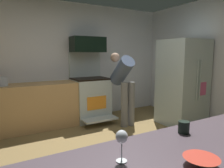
% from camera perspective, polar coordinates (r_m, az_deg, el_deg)
% --- Properties ---
extents(ground_plane, '(5.20, 4.80, 0.02)m').
position_cam_1_polar(ground_plane, '(3.03, 1.89, -21.07)').
color(ground_plane, olive).
extents(wall_back, '(5.20, 0.12, 2.60)m').
position_cam_1_polar(wall_back, '(4.80, -12.93, 5.92)').
color(wall_back, silver).
rests_on(wall_back, ground).
extents(lower_cabinet_run, '(2.40, 0.60, 0.90)m').
position_cam_1_polar(lower_cabinet_run, '(4.38, -22.56, -5.95)').
color(lower_cabinet_run, tan).
rests_on(lower_cabinet_run, ground).
extents(oven_range, '(0.76, 0.95, 1.52)m').
position_cam_1_polar(oven_range, '(4.71, -5.95, -3.66)').
color(oven_range, '#B8C3BF').
rests_on(oven_range, ground).
extents(microwave, '(0.74, 0.38, 0.33)m').
position_cam_1_polar(microwave, '(4.70, -6.62, 10.70)').
color(microwave, black).
rests_on(microwave, oven_range).
extents(refrigerator, '(0.82, 0.80, 1.77)m').
position_cam_1_polar(refrigerator, '(4.60, 18.69, 0.39)').
color(refrigerator, '#ADBCB7').
rests_on(refrigerator, ground).
extents(person_cook, '(0.31, 0.72, 1.50)m').
position_cam_1_polar(person_cook, '(4.35, 3.14, 0.75)').
color(person_cook, slate).
rests_on(person_cook, ground).
extents(mixing_bowl_small, '(0.18, 0.18, 0.05)m').
position_cam_1_polar(mixing_bowl_small, '(1.23, 23.20, -19.02)').
color(mixing_bowl_small, red).
rests_on(mixing_bowl_small, counter_island).
extents(wine_glass_near, '(0.07, 0.07, 0.18)m').
position_cam_1_polar(wine_glass_near, '(1.14, 2.67, -14.71)').
color(wine_glass_near, silver).
rests_on(wine_glass_near, counter_island).
extents(mug_coffee, '(0.08, 0.08, 0.09)m').
position_cam_1_polar(mug_coffee, '(1.64, 19.07, -11.11)').
color(mug_coffee, black).
rests_on(mug_coffee, counter_island).
extents(stock_pot, '(0.24, 0.24, 0.17)m').
position_cam_1_polar(stock_pot, '(4.26, -28.27, 0.61)').
color(stock_pot, '#B0B7C0').
rests_on(stock_pot, lower_cabinet_run).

